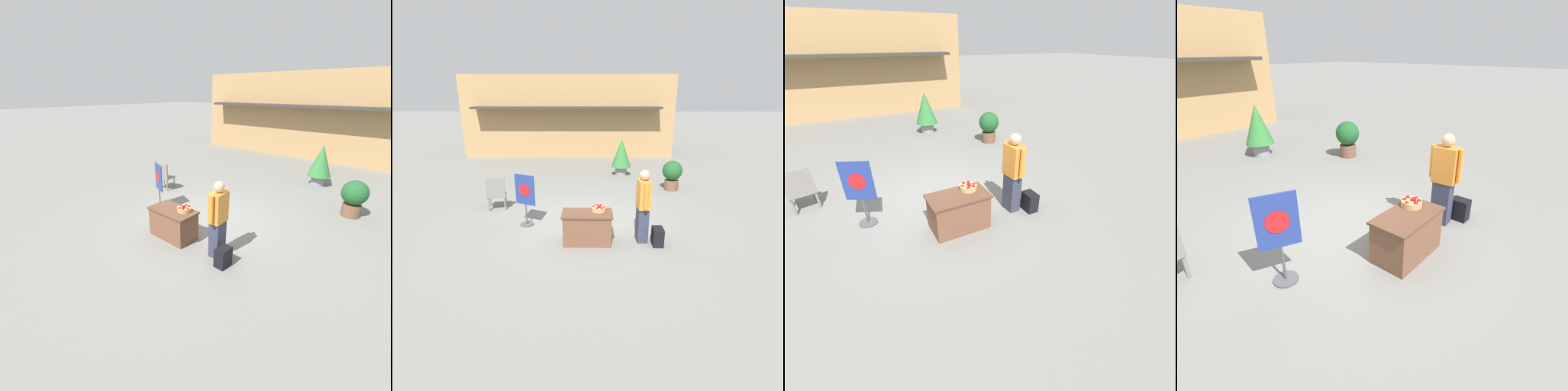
% 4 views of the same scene
% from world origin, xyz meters
% --- Properties ---
extents(ground_plane, '(120.00, 120.00, 0.00)m').
position_xyz_m(ground_plane, '(0.00, 0.00, 0.00)').
color(ground_plane, slate).
extents(storefront_building, '(11.45, 5.66, 4.34)m').
position_xyz_m(storefront_building, '(-1.12, 11.34, 2.17)').
color(storefront_building, tan).
rests_on(storefront_building, ground_plane).
extents(display_table, '(1.17, 0.66, 0.74)m').
position_xyz_m(display_table, '(0.07, -1.25, 0.37)').
color(display_table, brown).
rests_on(display_table, ground_plane).
extents(apple_basket, '(0.34, 0.34, 0.16)m').
position_xyz_m(apple_basket, '(0.34, -1.14, 0.80)').
color(apple_basket, tan).
rests_on(apple_basket, display_table).
extents(person_visitor, '(0.29, 0.61, 1.72)m').
position_xyz_m(person_visitor, '(1.36, -1.16, 0.88)').
color(person_visitor, '#33384C').
rests_on(person_visitor, ground_plane).
extents(backpack, '(0.24, 0.34, 0.42)m').
position_xyz_m(backpack, '(1.70, -1.40, 0.21)').
color(backpack, black).
rests_on(backpack, ground_plane).
extents(poster_board, '(0.54, 0.36, 1.38)m').
position_xyz_m(poster_board, '(-1.55, -0.28, 0.75)').
color(poster_board, '#4C4C51').
rests_on(poster_board, ground_plane).
extents(patio_chair, '(0.66, 0.66, 1.00)m').
position_xyz_m(patio_chair, '(-2.69, 0.90, 0.54)').
color(patio_chair, gray).
rests_on(patio_chair, ground_plane).
extents(potted_plant_far_right, '(0.71, 0.71, 1.08)m').
position_xyz_m(potted_plant_far_right, '(3.09, 2.97, 0.61)').
color(potted_plant_far_right, brown).
rests_on(potted_plant_far_right, ground_plane).
extents(potted_plant_near_right, '(0.84, 0.84, 1.56)m').
position_xyz_m(potted_plant_near_right, '(1.45, 5.15, 0.89)').
color(potted_plant_near_right, gray).
rests_on(potted_plant_near_right, ground_plane).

